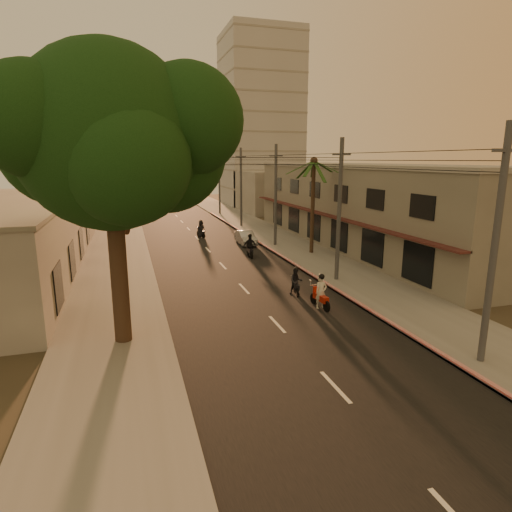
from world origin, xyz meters
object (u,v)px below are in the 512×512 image
object	(u,v)px
scooter_mid_b	(250,247)
scooter_mid_a	(296,282)
scooter_far_a	(201,229)
parked_car	(246,238)
broadleaf_tree	(120,139)
scooter_red	(321,293)
palm_tree	(314,166)

from	to	relation	value
scooter_mid_b	scooter_mid_a	bearing A→B (deg)	-86.91
scooter_far_a	parked_car	xyz separation A→B (m)	(3.35, -4.74, -0.19)
scooter_mid_b	parked_car	size ratio (longest dim) A/B	0.51
broadleaf_tree	parked_car	xyz separation A→B (m)	(10.43, 19.31, -7.85)
scooter_red	scooter_mid_a	world-z (taller)	scooter_red
palm_tree	parked_car	bearing A→B (deg)	127.45
scooter_mid_a	broadleaf_tree	bearing A→B (deg)	-144.19
palm_tree	scooter_far_a	xyz separation A→B (m)	(-7.52, 10.20, -6.33)
scooter_red	broadleaf_tree	bearing A→B (deg)	-176.91
scooter_red	scooter_far_a	distance (m)	22.81
broadleaf_tree	scooter_mid_a	size ratio (longest dim) A/B	7.28
palm_tree	scooter_mid_b	bearing A→B (deg)	177.15
palm_tree	scooter_red	size ratio (longest dim) A/B	4.26
scooter_red	scooter_mid_b	bearing A→B (deg)	85.96
broadleaf_tree	scooter_far_a	bearing A→B (deg)	73.58
scooter_red	scooter_mid_a	bearing A→B (deg)	92.32
scooter_far_a	parked_car	distance (m)	5.81
broadleaf_tree	scooter_mid_b	xyz separation A→B (m)	(9.35, 14.12, -7.62)
broadleaf_tree	parked_car	bearing A→B (deg)	61.61
scooter_mid_a	scooter_far_a	world-z (taller)	scooter_far_a
parked_car	scooter_far_a	bearing A→B (deg)	125.88
scooter_far_a	scooter_mid_b	bearing A→B (deg)	-92.44
palm_tree	parked_car	world-z (taller)	palm_tree
scooter_mid_a	scooter_mid_b	world-z (taller)	scooter_mid_b
palm_tree	parked_car	distance (m)	9.47
scooter_mid_a	palm_tree	bearing A→B (deg)	73.83
palm_tree	scooter_mid_a	size ratio (longest dim) A/B	4.93
scooter_mid_a	parked_car	xyz separation A→B (m)	(1.20, 15.31, -0.12)
scooter_mid_b	parked_car	xyz separation A→B (m)	(1.09, 5.19, -0.23)
scooter_mid_a	scooter_far_a	size ratio (longest dim) A/B	0.92
scooter_mid_a	parked_car	size ratio (longest dim) A/B	0.43
scooter_mid_a	scooter_far_a	bearing A→B (deg)	108.53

